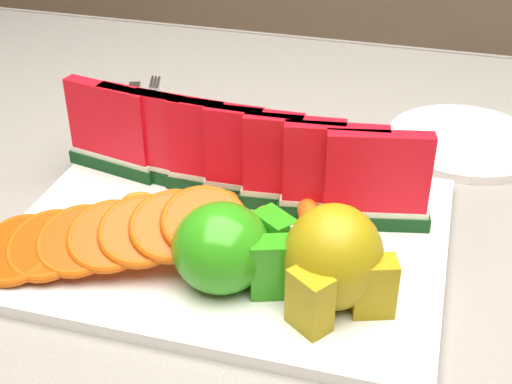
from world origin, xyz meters
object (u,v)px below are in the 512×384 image
object	(u,v)px
platter	(228,236)
pear_cluster	(334,262)
fork	(131,107)
side_plate	(465,141)
apple_cluster	(230,249)

from	to	relation	value
platter	pear_cluster	xyz separation A→B (m)	(0.11, -0.07, 0.04)
pear_cluster	fork	distance (m)	0.45
platter	pear_cluster	distance (m)	0.14
side_plate	fork	bearing A→B (deg)	-177.88
platter	fork	bearing A→B (deg)	130.79
apple_cluster	side_plate	bearing A→B (deg)	60.14
apple_cluster	pear_cluster	xyz separation A→B (m)	(0.09, -0.00, 0.01)
pear_cluster	apple_cluster	bearing A→B (deg)	179.47
side_plate	fork	size ratio (longest dim) A/B	1.24
platter	side_plate	xyz separation A→B (m)	(0.21, 0.26, -0.00)
platter	apple_cluster	xyz separation A→B (m)	(0.02, -0.07, 0.04)
platter	apple_cluster	size ratio (longest dim) A/B	3.54
pear_cluster	side_plate	distance (m)	0.34
platter	pear_cluster	size ratio (longest dim) A/B	3.68
side_plate	pear_cluster	bearing A→B (deg)	-106.89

